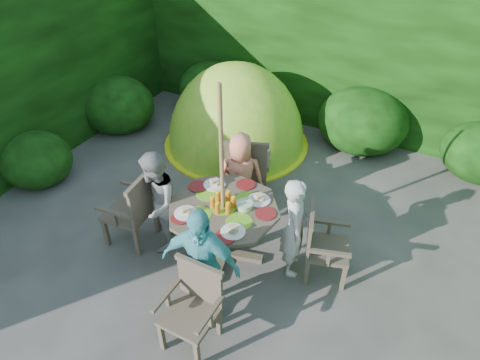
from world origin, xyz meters
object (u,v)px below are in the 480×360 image
at_px(garden_chair_front, 193,305).
at_px(child_back, 241,176).
at_px(child_front, 201,265).
at_px(dome_tent, 236,143).
at_px(child_right, 295,227).
at_px(child_left, 156,203).
at_px(garden_chair_back, 247,168).
at_px(patio_table, 224,215).
at_px(parasol_pole, 222,181).
at_px(garden_chair_right, 321,244).
at_px(garden_chair_left, 134,208).

relative_size(garden_chair_front, child_back, 0.72).
xyz_separation_m(child_front, dome_tent, (-1.25, 3.06, -0.68)).
height_order(child_right, child_back, child_right).
bearing_deg(child_left, garden_chair_back, 126.78).
distance_m(child_left, child_back, 1.13).
distance_m(patio_table, dome_tent, 2.60).
distance_m(parasol_pole, garden_chair_back, 1.24).
bearing_deg(child_front, garden_chair_right, 38.94).
distance_m(garden_chair_right, dome_tent, 2.98).
bearing_deg(dome_tent, garden_chair_front, -65.62).
height_order(patio_table, garden_chair_left, garden_chair_left).
distance_m(child_front, dome_tent, 3.38).
bearing_deg(child_back, dome_tent, -86.88).
xyz_separation_m(child_right, child_left, (-1.56, -0.37, 0.02)).
relative_size(patio_table, garden_chair_back, 1.58).
bearing_deg(garden_chair_back, parasol_pole, 81.61).
height_order(parasol_pole, child_right, parasol_pole).
bearing_deg(garden_chair_right, patio_table, 86.35).
height_order(parasol_pole, child_front, parasol_pole).
xyz_separation_m(patio_table, garden_chair_back, (-0.25, 1.06, -0.10)).
height_order(garden_chair_left, garden_chair_back, garden_chair_back).
distance_m(patio_table, parasol_pole, 0.47).
xyz_separation_m(garden_chair_back, child_front, (0.43, -1.84, 0.16)).
bearing_deg(garden_chair_left, garden_chair_front, 52.97).
xyz_separation_m(parasol_pole, garden_chair_back, (-0.24, 1.07, -0.58)).
xyz_separation_m(patio_table, parasol_pole, (-0.00, -0.00, 0.47)).
bearing_deg(garden_chair_left, child_right, 97.78).
distance_m(garden_chair_left, child_left, 0.33).
bearing_deg(patio_table, garden_chair_right, 13.22).
distance_m(garden_chair_left, dome_tent, 2.60).
distance_m(child_right, child_front, 1.13).
bearing_deg(child_front, dome_tent, 101.88).
xyz_separation_m(patio_table, child_left, (-0.78, -0.19, 0.02)).
xyz_separation_m(parasol_pole, child_right, (0.78, 0.19, -0.48)).
xyz_separation_m(garden_chair_back, child_back, (0.06, -0.29, 0.07)).
bearing_deg(parasol_pole, garden_chair_front, -75.53).
relative_size(patio_table, child_back, 1.29).
relative_size(patio_table, garden_chair_right, 1.81).
bearing_deg(dome_tent, garden_chair_right, -40.90).
relative_size(child_right, child_back, 1.04).
bearing_deg(patio_table, child_front, -76.80).
bearing_deg(child_front, garden_chair_front, -83.35).
distance_m(child_left, dome_tent, 2.57).
bearing_deg(patio_table, garden_chair_front, -75.76).
relative_size(parasol_pole, dome_tent, 0.81).
bearing_deg(patio_table, child_back, 103.82).
bearing_deg(garden_chair_back, garden_chair_right, 127.06).
relative_size(patio_table, garden_chair_left, 1.63).
relative_size(parasol_pole, child_right, 1.77).
height_order(garden_chair_front, child_back, child_back).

